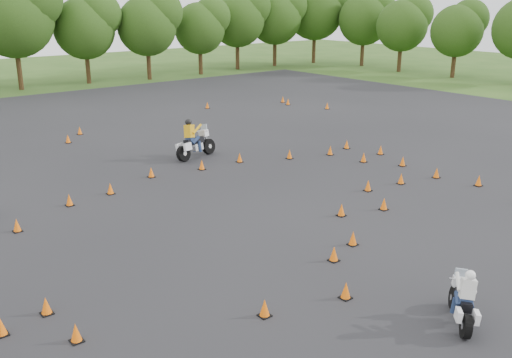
% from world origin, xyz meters
% --- Properties ---
extents(ground, '(140.00, 140.00, 0.00)m').
position_xyz_m(ground, '(0.00, 0.00, 0.00)').
color(ground, '#2D5119').
rests_on(ground, ground).
extents(asphalt_pad, '(62.00, 62.00, 0.00)m').
position_xyz_m(asphalt_pad, '(0.00, 6.00, 0.01)').
color(asphalt_pad, black).
rests_on(asphalt_pad, ground).
extents(treeline, '(87.14, 32.25, 10.85)m').
position_xyz_m(treeline, '(1.84, 35.12, 4.64)').
color(treeline, '#254212').
rests_on(treeline, ground).
extents(traffic_cones, '(36.99, 33.27, 0.45)m').
position_xyz_m(traffic_cones, '(-0.04, 5.53, 0.23)').
color(traffic_cones, orange).
rests_on(traffic_cones, asphalt_pad).
extents(rider_yellow, '(2.72, 1.37, 2.01)m').
position_xyz_m(rider_yellow, '(2.31, 11.58, 1.01)').
color(rider_yellow, gold).
rests_on(rider_yellow, ground).
extents(rider_white, '(1.83, 1.78, 1.51)m').
position_xyz_m(rider_white, '(-1.16, -5.45, 0.76)').
color(rider_white, silver).
rests_on(rider_white, ground).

